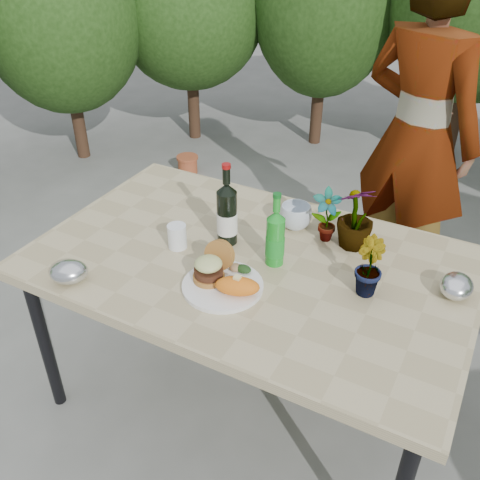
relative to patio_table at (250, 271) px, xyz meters
The scene contains 18 objects.
ground 0.69m from the patio_table, ahead, with size 80.00×80.00×0.00m, color #61625D.
patio_table is the anchor object (origin of this frame).
shrub_hedge 1.76m from the patio_table, 80.89° to the left, with size 6.91×5.04×2.09m.
dinner_plate 0.21m from the patio_table, 91.41° to the right, with size 0.28×0.28×0.01m, color white.
burger_stack 0.22m from the patio_table, 108.70° to the right, with size 0.11×0.16×0.11m.
sweet_potato 0.25m from the patio_table, 73.67° to the right, with size 0.15×0.08×0.06m, color orange.
grilled_veg 0.13m from the patio_table, 83.08° to the right, with size 0.08×0.05×0.03m.
wine_bottle 0.23m from the patio_table, 155.34° to the left, with size 0.08×0.08×0.33m.
sparkling_water 0.19m from the patio_table, 13.40° to the left, with size 0.07×0.07×0.29m.
plastic_cup 0.30m from the patio_table, 167.72° to the right, with size 0.07×0.07×0.10m, color white.
seedling_left 0.36m from the patio_table, 52.39° to the left, with size 0.11×0.08×0.22m, color #275A1F.
seedling_mid 0.46m from the patio_table, ahead, with size 0.11×0.09×0.20m, color #2B5D1F.
seedling_right 0.44m from the patio_table, 41.22° to the left, with size 0.14×0.14×0.25m, color #25581E.
blue_bowl 0.31m from the patio_table, 78.40° to the left, with size 0.13×0.13×0.10m, color silver.
foil_packet_left 0.65m from the patio_table, 139.73° to the right, with size 0.13×0.11×0.08m, color silver.
foil_packet_right 0.72m from the patio_table, 11.23° to the left, with size 0.13×0.11×0.08m, color silver.
person 1.20m from the patio_table, 73.99° to the left, with size 0.64×0.42×1.74m, color #98674C.
terracotta_pot 2.36m from the patio_table, 129.74° to the left, with size 0.17×0.17×0.14m.
Camera 1 is at (0.73, -1.43, 1.90)m, focal length 40.00 mm.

